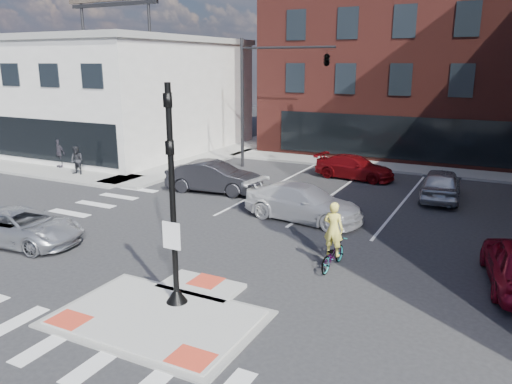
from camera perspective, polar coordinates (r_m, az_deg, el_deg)
The scene contains 17 objects.
ground at distance 14.16m, azimuth -9.97°, elevation -13.32°, with size 120.00×120.00×0.00m, color #28282B.
refuge_island at distance 13.96m, azimuth -10.63°, elevation -13.55°, with size 5.40×4.65×0.13m.
sidewalk_nw at distance 35.70m, azimuth -16.90°, elevation 3.51°, with size 23.50×20.50×0.15m.
sidewalk_n at distance 32.87m, azimuth 18.27°, elevation 2.49°, with size 26.00×3.00×0.15m, color gray.
building_nw at distance 42.18m, azimuth -18.09°, elevation 10.75°, with size 20.40×16.40×14.40m.
building_n at distance 42.15m, azimuth 21.42°, elevation 15.34°, with size 24.40×18.40×15.50m.
building_far_left at distance 62.99m, azimuth 16.74°, elevation 12.62°, with size 10.00×12.00×10.00m, color slate.
signal_pole at distance 13.53m, azimuth -9.40°, elevation -3.79°, with size 0.60×0.60×5.98m.
mast_arm_signal at distance 30.04m, azimuth 5.33°, elevation 13.87°, with size 6.10×2.24×8.00m.
silver_suv at distance 20.48m, azimuth -25.22°, elevation -3.62°, with size 2.19×4.74×1.32m, color #BBBDC3.
white_pickup at distance 21.41m, azimuth 5.42°, elevation -1.20°, with size 2.14×5.25×1.52m, color silver.
bg_car_dark at distance 25.95m, azimuth -4.87°, elevation 1.72°, with size 1.70×4.87×1.60m, color black.
bg_car_silver at distance 26.11m, azimuth 20.38°, elevation 0.87°, with size 1.84×4.57×1.56m, color #B8BBC0.
bg_car_red at distance 29.48m, azimuth 11.20°, elevation 2.79°, with size 1.87×4.60×1.34m, color maroon.
cyclist at distance 16.55m, azimuth 8.76°, elevation -6.14°, with size 0.72×1.83×2.26m.
pedestrian_a at distance 31.12m, azimuth -19.79°, elevation 3.42°, with size 0.81×0.63×1.67m, color black.
pedestrian_b at distance 33.71m, azimuth -21.55°, elevation 4.15°, with size 1.04×0.43×1.77m, color #302D37.
Camera 1 is at (7.72, -9.87, 6.59)m, focal length 35.00 mm.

